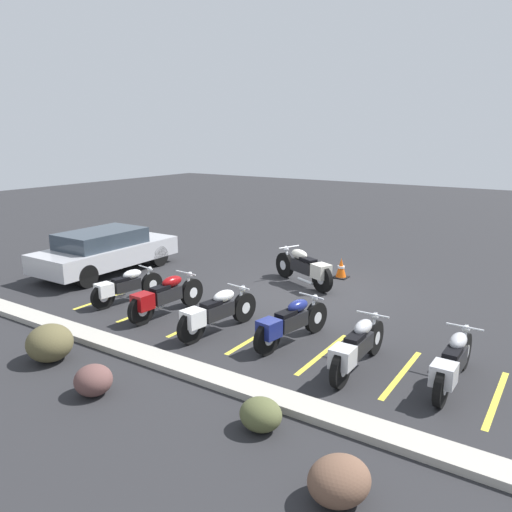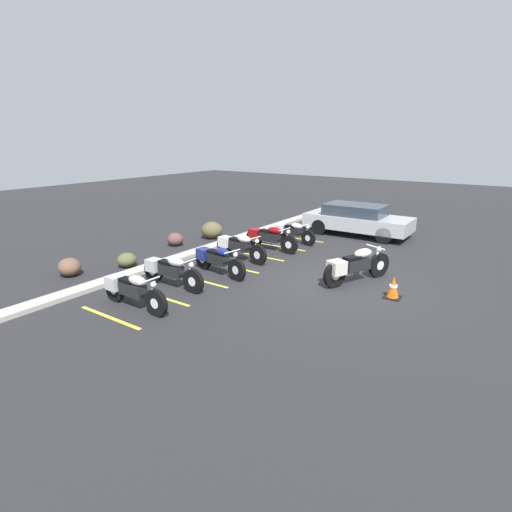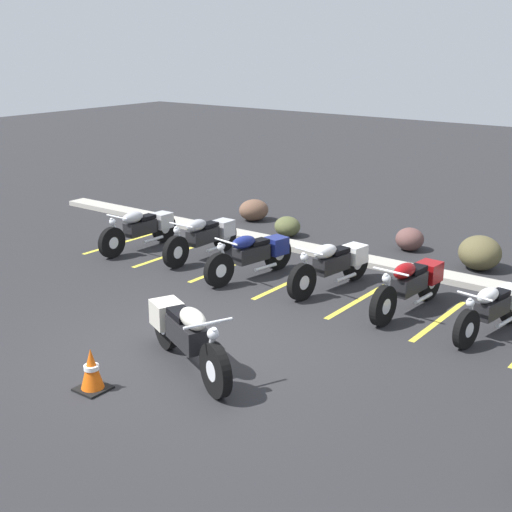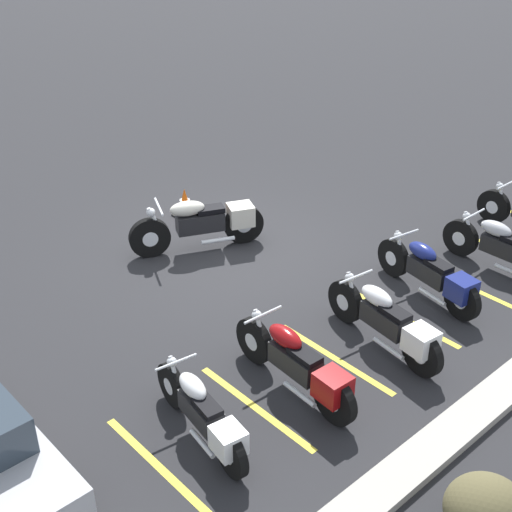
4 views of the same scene
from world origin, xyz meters
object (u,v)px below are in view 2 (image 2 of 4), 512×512
at_px(parked_bike_3, 238,246).
at_px(landscape_rock_2, 212,230).
at_px(landscape_rock_0, 175,239).
at_px(parked_bike_4, 269,237).
at_px(landscape_rock_3, 69,267).
at_px(car_silver, 357,219).
at_px(landscape_rock_1, 127,260).
at_px(parked_bike_1, 169,270).
at_px(motorcycle_cream_featured, 355,265).
at_px(parked_bike_2, 217,259).
at_px(parked_bike_5, 292,232).
at_px(parked_bike_0, 131,289).
at_px(traffic_cone, 393,288).

bearing_deg(parked_bike_3, landscape_rock_2, 154.19).
height_order(landscape_rock_0, landscape_rock_2, landscape_rock_2).
relative_size(parked_bike_4, landscape_rock_3, 2.99).
distance_m(car_silver, landscape_rock_1, 9.43).
distance_m(parked_bike_1, parked_bike_4, 4.72).
relative_size(motorcycle_cream_featured, landscape_rock_2, 2.59).
distance_m(motorcycle_cream_featured, parked_bike_1, 5.15).
bearing_deg(landscape_rock_3, parked_bike_2, -52.88).
height_order(parked_bike_1, parked_bike_5, parked_bike_1).
relative_size(parked_bike_4, landscape_rock_1, 3.62).
bearing_deg(parked_bike_3, parked_bike_2, -69.28).
xyz_separation_m(parked_bike_0, traffic_cone, (4.17, -5.01, -0.18)).
bearing_deg(motorcycle_cream_featured, parked_bike_3, 115.19).
distance_m(parked_bike_2, landscape_rock_2, 4.48).
height_order(landscape_rock_2, landscape_rock_3, landscape_rock_2).
bearing_deg(landscape_rock_0, landscape_rock_1, -166.65).
distance_m(parked_bike_4, parked_bike_5, 1.46).
bearing_deg(landscape_rock_0, parked_bike_1, -136.21).
relative_size(parked_bike_4, car_silver, 0.52).
bearing_deg(parked_bike_1, car_silver, 77.41).
distance_m(motorcycle_cream_featured, parked_bike_0, 6.01).
height_order(landscape_rock_0, traffic_cone, traffic_cone).
xyz_separation_m(parked_bike_4, landscape_rock_2, (0.14, 2.84, -0.13)).
relative_size(parked_bike_3, landscape_rock_0, 3.63).
bearing_deg(parked_bike_1, landscape_rock_0, 133.79).
height_order(parked_bike_0, parked_bike_4, parked_bike_4).
height_order(motorcycle_cream_featured, landscape_rock_2, motorcycle_cream_featured).
distance_m(parked_bike_4, car_silver, 4.44).
xyz_separation_m(parked_bike_5, landscape_rock_1, (-5.73, 2.71, -0.19)).
xyz_separation_m(landscape_rock_0, landscape_rock_3, (-4.25, 0.05, 0.02)).
relative_size(parked_bike_3, parked_bike_5, 1.10).
xyz_separation_m(parked_bike_2, parked_bike_3, (1.55, 0.37, 0.01)).
height_order(motorcycle_cream_featured, parked_bike_5, motorcycle_cream_featured).
height_order(parked_bike_5, traffic_cone, parked_bike_5).
relative_size(parked_bike_5, traffic_cone, 3.47).
relative_size(car_silver, traffic_cone, 7.43).
xyz_separation_m(motorcycle_cream_featured, landscape_rock_2, (1.70, 6.72, -0.17)).
height_order(landscape_rock_1, traffic_cone, traffic_cone).
relative_size(motorcycle_cream_featured, landscape_rock_1, 3.65).
relative_size(parked_bike_2, landscape_rock_2, 2.48).
bearing_deg(parked_bike_1, parked_bike_5, 87.03).
height_order(parked_bike_3, traffic_cone, parked_bike_3).
distance_m(parked_bike_1, parked_bike_3, 3.11).
height_order(landscape_rock_0, landscape_rock_3, landscape_rock_3).
bearing_deg(landscape_rock_2, parked_bike_3, -123.15).
bearing_deg(parked_bike_0, traffic_cone, 40.45).
distance_m(parked_bike_2, parked_bike_3, 1.60).
xyz_separation_m(parked_bike_3, landscape_rock_1, (-2.68, 2.40, -0.23)).
bearing_deg(parked_bike_1, landscape_rock_3, -160.90).
bearing_deg(parked_bike_0, parked_bike_5, 90.48).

